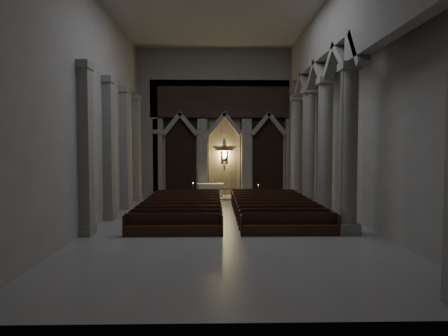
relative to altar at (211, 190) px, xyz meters
name	(u,v)px	position (x,y,z in m)	size (l,w,h in m)	color
room	(230,80)	(1.14, -10.59, 6.92)	(24.00, 24.10, 12.00)	#9A9792
sanctuary_wall	(224,116)	(1.14, 0.94, 5.93)	(14.00, 0.77, 12.00)	gray
right_arcade	(327,81)	(6.64, -9.26, 7.15)	(1.00, 24.00, 12.00)	gray
left_pilasters	(118,150)	(-5.61, -7.09, 3.23)	(0.60, 13.00, 8.03)	gray
sanctuary_step	(225,198)	(1.14, 0.01, -0.61)	(8.50, 2.60, 0.15)	gray
altar	(211,190)	(0.00, 0.00, 0.00)	(2.09, 0.83, 1.06)	beige
altar_rail	(225,193)	(1.14, -1.25, -0.06)	(4.78, 0.09, 0.94)	black
candle_stand_left	(193,196)	(-1.30, -1.51, -0.30)	(0.24, 0.24, 1.41)	#A58932
candle_stand_right	(258,196)	(3.65, -1.47, -0.35)	(0.21, 0.21, 1.23)	#A58932
pews	(228,211)	(1.14, -8.24, -0.35)	(9.99, 10.75, 1.02)	black
worshipper	(250,198)	(2.83, -4.01, -0.11)	(0.42, 0.28, 1.15)	black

